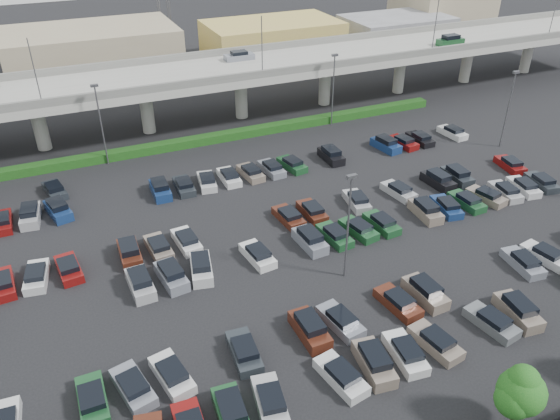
% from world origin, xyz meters
% --- Properties ---
extents(ground, '(280.00, 280.00, 0.00)m').
position_xyz_m(ground, '(0.00, 0.00, 0.00)').
color(ground, black).
extents(overpass, '(150.00, 13.00, 15.80)m').
position_xyz_m(overpass, '(-0.18, 32.00, 6.97)').
color(overpass, '#9A9992').
rests_on(overpass, ground).
extents(hedge, '(66.00, 1.60, 1.10)m').
position_xyz_m(hedge, '(0.00, 25.00, 0.55)').
color(hedge, '#163E12').
rests_on(hedge, ground).
extents(tree_row, '(65.07, 3.66, 5.94)m').
position_xyz_m(tree_row, '(0.70, -26.53, 3.52)').
color(tree_row, '#332316').
rests_on(tree_row, ground).
extents(parked_cars, '(63.04, 41.67, 1.67)m').
position_xyz_m(parked_cars, '(-0.57, -4.01, 0.62)').
color(parked_cars, slate).
rests_on(parked_cars, ground).
extents(light_poles, '(66.90, 48.38, 10.30)m').
position_xyz_m(light_poles, '(-4.13, 2.00, 6.24)').
color(light_poles, '#4E4E54').
rests_on(light_poles, ground).
extents(distant_buildings, '(138.00, 24.00, 9.00)m').
position_xyz_m(distant_buildings, '(12.38, 61.81, 3.74)').
color(distant_buildings, slate).
rests_on(distant_buildings, ground).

